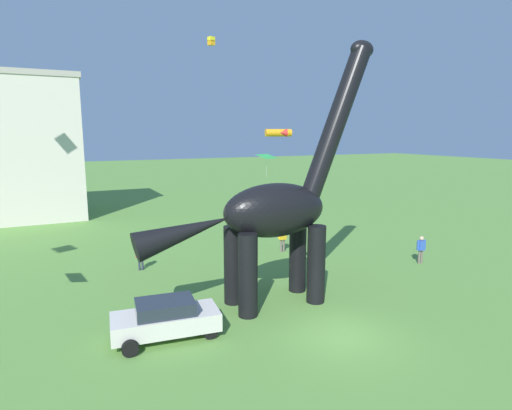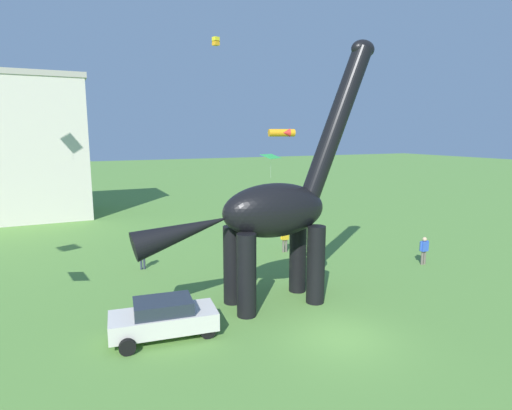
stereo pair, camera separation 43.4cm
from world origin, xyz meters
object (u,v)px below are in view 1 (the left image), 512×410
person_vendor_side (421,247)px  kite_far_right (267,156)px  dinosaur_sculpture (274,210)px  kite_apex (211,41)px  person_near_flyer (283,237)px  parked_sedan_left (166,318)px  person_far_spectator (140,255)px  kite_high_right (279,133)px  kite_mid_right (304,194)px

person_vendor_side → kite_far_right: kite_far_right is taller
dinosaur_sculpture → kite_apex: (4.77, 20.68, 11.77)m
person_vendor_side → person_near_flyer: bearing=33.4°
parked_sedan_left → kite_apex: (10.33, 21.91, 15.50)m
person_far_spectator → kite_far_right: kite_far_right is taller
parked_sedan_left → person_far_spectator: 9.08m
kite_apex → person_vendor_side: bearing=-71.4°
person_vendor_side → person_far_spectator: bearing=54.9°
person_near_flyer → kite_apex: (-0.03, 13.21, 15.22)m
kite_far_right → kite_high_right: size_ratio=1.03×
person_near_flyer → kite_mid_right: (-2.26, -6.09, 3.90)m
person_vendor_side → dinosaur_sculpture: bearing=83.7°
person_near_flyer → person_vendor_side: bearing=-52.8°
kite_far_right → kite_high_right: kite_high_right is taller
kite_high_right → kite_far_right: bearing=70.5°
parked_sedan_left → kite_apex: kite_apex is taller
dinosaur_sculpture → person_near_flyer: size_ratio=7.01×
person_near_flyer → kite_apex: size_ratio=2.46×
person_far_spectator → kite_apex: 22.20m
kite_high_right → kite_apex: kite_apex is taller
person_near_flyer → kite_far_right: size_ratio=0.82×
kite_far_right → person_near_flyer: bearing=-112.0°
dinosaur_sculpture → person_far_spectator: 9.83m
kite_mid_right → kite_apex: kite_apex is taller
dinosaur_sculpture → parked_sedan_left: 6.81m
kite_mid_right → kite_apex: (2.23, 19.29, 11.32)m
person_vendor_side → kite_apex: 25.46m
dinosaur_sculpture → person_vendor_side: (11.26, 1.35, -3.47)m
parked_sedan_left → person_far_spectator: parked_sedan_left is taller
dinosaur_sculpture → person_far_spectator: (-4.76, 7.81, -3.60)m
kite_high_right → person_near_flyer: bearing=-115.8°
kite_mid_right → person_vendor_side: bearing=-0.3°
person_vendor_side → kite_apex: bearing=5.5°
dinosaur_sculpture → kite_high_right: bearing=31.9°
person_vendor_side → person_far_spectator: 17.27m
kite_mid_right → kite_high_right: 11.40m
parked_sedan_left → person_near_flyer: person_near_flyer is taller
person_near_flyer → person_far_spectator: size_ratio=1.16×
kite_high_right → kite_apex: 12.45m
person_vendor_side → kite_far_right: size_ratio=0.80×
person_vendor_side → kite_high_right: 13.17m
kite_far_right → kite_mid_right: bearing=-111.4°
dinosaur_sculpture → person_far_spectator: dinosaur_sculpture is taller
kite_far_right → person_vendor_side: bearing=-82.4°
person_vendor_side → kite_mid_right: size_ratio=0.88×
dinosaur_sculpture → parked_sedan_left: dinosaur_sculpture is taller
person_far_spectator → kite_far_right: size_ratio=0.70×
person_near_flyer → kite_high_right: kite_high_right is taller
person_vendor_side → kite_high_right: (-4.51, 10.16, 7.06)m
person_near_flyer → kite_apex: bearing=80.8°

